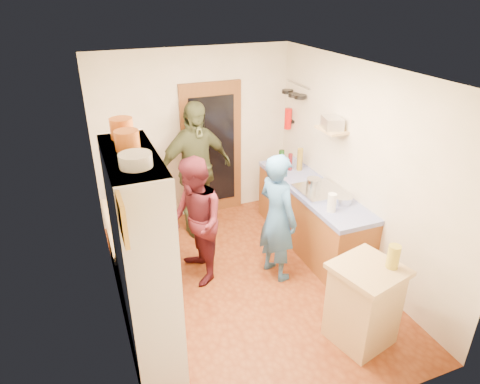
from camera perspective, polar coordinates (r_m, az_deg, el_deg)
floor at (r=5.49m, az=0.67°, el=-12.08°), size 3.00×4.00×0.02m
ceiling at (r=4.38m, az=0.86°, el=15.94°), size 3.00×4.00×0.02m
wall_back at (r=6.56m, az=-6.02°, el=7.44°), size 3.00×0.02×2.60m
wall_front at (r=3.31m, az=14.54°, el=-13.87°), size 3.00×0.02×2.60m
wall_left at (r=4.50m, az=-17.35°, el=-2.79°), size 0.02×4.00×2.60m
wall_right at (r=5.50m, az=15.48°, el=2.85°), size 0.02×4.00×2.60m
door_frame at (r=6.67m, az=-3.75°, el=5.58°), size 0.95×0.06×2.10m
door_glass at (r=6.64m, az=-3.66°, el=5.48°), size 0.70×0.02×1.70m
hutch_body at (r=3.93m, az=-12.65°, el=-10.12°), size 0.40×1.20×2.20m
hutch_top_shelf at (r=3.42m, az=-14.40°, el=4.67°), size 0.40×1.14×0.04m
plate_stack at (r=3.14m, az=-13.76°, el=4.14°), size 0.24×0.24×0.10m
orange_pot_a at (r=3.48m, az=-14.82°, el=6.70°), size 0.19×0.19×0.15m
orange_pot_b at (r=3.76m, az=-15.50°, el=8.19°), size 0.19×0.19×0.17m
left_counter_base at (r=5.35m, az=-13.30°, el=-8.28°), size 0.60×1.40×0.85m
left_counter_top at (r=5.11m, az=-13.82°, el=-4.10°), size 0.64×1.44×0.05m
toaster at (r=4.70m, az=-12.55°, el=-5.13°), size 0.29×0.23×0.20m
kettle at (r=4.96m, az=-14.34°, el=-3.55°), size 0.21×0.21×0.20m
orange_bowl at (r=5.20m, az=-13.24°, el=-2.70°), size 0.20×0.20×0.08m
chopping_board at (r=5.65m, az=-14.68°, el=-0.74°), size 0.36×0.31×0.02m
right_counter_base at (r=6.09m, az=9.40°, el=-3.42°), size 0.60×2.20×0.84m
right_counter_top at (r=5.88m, az=9.71°, el=0.40°), size 0.62×2.22×0.06m
hob at (r=5.74m, az=10.58°, el=0.19°), size 0.55×0.58×0.04m
pot_on_hob at (r=5.74m, az=9.80°, el=1.19°), size 0.19×0.19×0.13m
bottle_a at (r=6.27m, az=5.54°, el=4.21°), size 0.09×0.09×0.31m
bottle_b at (r=6.31m, az=6.71°, el=4.00°), size 0.08×0.08×0.25m
bottle_c at (r=6.32m, az=7.98°, el=4.34°), size 0.08×0.08×0.33m
paper_towel at (r=5.24m, az=12.15°, el=-1.40°), size 0.11×0.11×0.23m
mixing_bowl at (r=5.50m, az=13.52°, el=-0.98°), size 0.30×0.30×0.09m
island_base at (r=4.67m, az=16.09°, el=-14.40°), size 0.67×0.67×0.86m
island_top at (r=4.39m, az=16.82°, el=-9.86°), size 0.75×0.75×0.05m
cutting_board at (r=4.38m, az=15.91°, el=-9.71°), size 0.41×0.36×0.02m
oil_jar at (r=4.39m, az=19.77°, el=-8.11°), size 0.15×0.15×0.24m
pan_rail at (r=6.47m, az=7.82°, el=13.98°), size 0.02×0.65×0.02m
pan_hang_a at (r=6.32m, az=8.04°, el=12.47°), size 0.18×0.18×0.05m
pan_hang_b at (r=6.49m, az=7.16°, el=12.71°), size 0.16×0.16×0.05m
pan_hang_c at (r=6.66m, az=6.33°, el=13.18°), size 0.17×0.17×0.05m
wall_shelf at (r=5.63m, az=12.11°, el=8.11°), size 0.26×0.42×0.03m
radio at (r=5.60m, az=12.20°, el=8.99°), size 0.29×0.35×0.15m
ext_bracket at (r=6.77m, az=6.87°, el=9.33°), size 0.06×0.10×0.04m
fire_extinguisher at (r=6.73m, az=6.43°, el=9.69°), size 0.11×0.11×0.32m
picture_frame at (r=2.78m, az=-15.41°, el=-3.60°), size 0.03×0.25×0.30m
person_hob at (r=5.22m, az=5.45°, el=-3.43°), size 0.53×0.68×1.64m
person_left at (r=5.20m, az=-5.81°, el=-3.75°), size 0.63×0.80×1.62m
person_back at (r=6.14m, az=-5.84°, el=3.01°), size 1.24×0.72×1.98m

